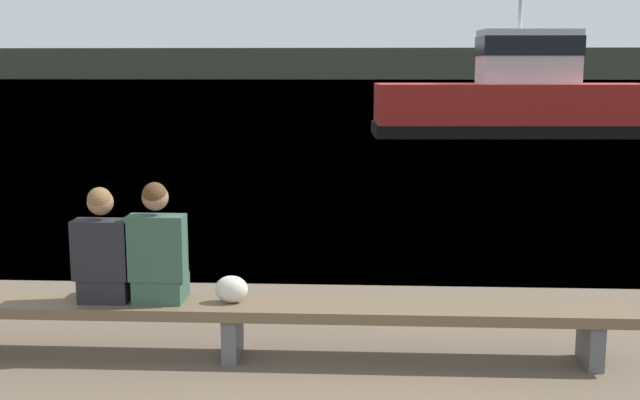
{
  "coord_description": "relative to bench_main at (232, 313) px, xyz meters",
  "views": [
    {
      "loc": [
        0.55,
        -2.97,
        2.36
      ],
      "look_at": [
        0.05,
        6.24,
        0.81
      ],
      "focal_mm": 45.0,
      "sensor_mm": 36.0,
      "label": 1
    }
  ],
  "objects": [
    {
      "name": "person_right",
      "position": [
        -0.6,
        0.0,
        0.51
      ],
      "size": [
        0.46,
        0.39,
        0.99
      ],
      "color": "#2D4C3D",
      "rests_on": "bench_main"
    },
    {
      "name": "shopping_bag",
      "position": [
        -0.01,
        0.02,
        0.19
      ],
      "size": [
        0.27,
        0.17,
        0.22
      ],
      "color": "beige",
      "rests_on": "bench_main"
    },
    {
      "name": "tugboat_red",
      "position": [
        6.21,
        21.51,
        0.75
      ],
      "size": [
        9.58,
        3.35,
        6.52
      ],
      "rotation": [
        0.0,
        0.0,
        1.62
      ],
      "color": "red",
      "rests_on": "water_surface"
    },
    {
      "name": "far_shoreline",
      "position": [
        0.5,
        140.17,
        2.32
      ],
      "size": [
        600.0,
        12.0,
        5.4
      ],
      "primitive_type": "cube",
      "color": "#424738",
      "rests_on": "ground"
    },
    {
      "name": "person_left",
      "position": [
        -1.04,
        0.01,
        0.48
      ],
      "size": [
        0.46,
        0.39,
        0.95
      ],
      "color": "black",
      "rests_on": "bench_main"
    },
    {
      "name": "bench_main",
      "position": [
        0.0,
        0.0,
        0.0
      ],
      "size": [
        6.35,
        0.49,
        0.46
      ],
      "color": "brown",
      "rests_on": "ground"
    },
    {
      "name": "water_surface",
      "position": [
        0.5,
        122.24,
        -0.38
      ],
      "size": [
        240.0,
        240.0,
        0.0
      ],
      "primitive_type": "plane",
      "color": "#426B8E",
      "rests_on": "ground"
    }
  ]
}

